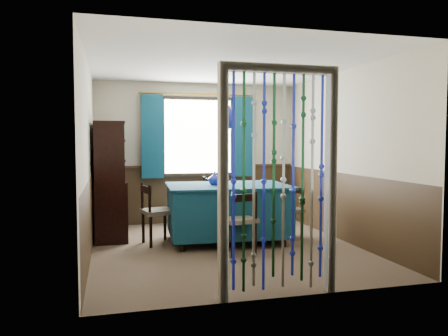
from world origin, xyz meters
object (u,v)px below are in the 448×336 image
object	(u,v)px
bowl_shelf	(113,158)
chair_far	(218,203)
dining_table	(228,209)
vase_table	(214,179)
sideboard	(110,197)
chair_near	(239,220)
chair_right	(289,210)
chair_left	(156,212)
pendant_lamp	(228,118)
vase_sideboard	(113,171)

from	to	relation	value
bowl_shelf	chair_far	bearing A→B (deg)	5.03
dining_table	vase_table	world-z (taller)	vase_table
sideboard	vase_table	distance (m)	1.73
chair_near	chair_far	xyz separation A→B (m)	(0.07, 1.43, 0.03)
chair_near	chair_right	bearing A→B (deg)	24.03
dining_table	chair_left	distance (m)	1.03
chair_right	pendant_lamp	world-z (taller)	pendant_lamp
chair_near	chair_right	world-z (taller)	chair_near
dining_table	chair_far	size ratio (longest dim) A/B	2.02
chair_right	vase_table	distance (m)	1.25
pendant_lamp	vase_sideboard	world-z (taller)	pendant_lamp
chair_left	sideboard	world-z (taller)	sideboard
dining_table	bowl_shelf	distance (m)	1.85
chair_near	chair_right	xyz separation A→B (m)	(0.99, 0.70, -0.01)
vase_table	vase_sideboard	distance (m)	1.84
chair_far	vase_table	xyz separation A→B (m)	(-0.22, -0.68, 0.45)
bowl_shelf	vase_sideboard	bearing A→B (deg)	90.00
dining_table	chair_near	distance (m)	0.73
chair_near	vase_sideboard	bearing A→B (deg)	117.86
chair_far	chair_left	bearing A→B (deg)	22.25
vase_table	pendant_lamp	bearing A→B (deg)	-6.39
dining_table	chair_near	xyz separation A→B (m)	(-0.04, -0.73, -0.04)
sideboard	bowl_shelf	xyz separation A→B (m)	(0.06, -0.30, 0.62)
chair_left	vase_sideboard	size ratio (longest dim) A/B	4.23
chair_far	pendant_lamp	bearing A→B (deg)	80.21
chair_far	bowl_shelf	xyz separation A→B (m)	(-1.64, -0.14, 0.75)
chair_far	bowl_shelf	distance (m)	1.80
chair_left	pendant_lamp	distance (m)	1.70
chair_near	bowl_shelf	size ratio (longest dim) A/B	4.18
sideboard	bowl_shelf	distance (m)	0.69
sideboard	vase_sideboard	distance (m)	0.51
chair_near	bowl_shelf	world-z (taller)	bowl_shelf
chair_far	vase_table	distance (m)	0.84
chair_left	bowl_shelf	xyz separation A→B (m)	(-0.58, 0.46, 0.76)
chair_far	sideboard	bearing A→B (deg)	-12.73
chair_near	pendant_lamp	xyz separation A→B (m)	(0.04, 0.73, 1.36)
vase_sideboard	chair_left	bearing A→B (deg)	-62.26
chair_right	chair_near	bearing A→B (deg)	116.29
sideboard	bowl_shelf	size ratio (longest dim) A/B	8.82
pendant_lamp	chair_far	bearing A→B (deg)	87.53
chair_near	dining_table	bearing A→B (deg)	75.81
chair_far	pendant_lamp	size ratio (longest dim) A/B	1.05
dining_table	sideboard	bearing A→B (deg)	156.21
sideboard	bowl_shelf	bearing A→B (deg)	-79.73
dining_table	pendant_lamp	bearing A→B (deg)	-86.49
chair_near	bowl_shelf	bearing A→B (deg)	129.37
chair_far	vase_sideboard	bearing A→B (deg)	-24.22
dining_table	pendant_lamp	world-z (taller)	pendant_lamp
dining_table	chair_right	size ratio (longest dim) A/B	2.24
pendant_lamp	vase_table	xyz separation A→B (m)	(-0.19, 0.02, -0.88)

